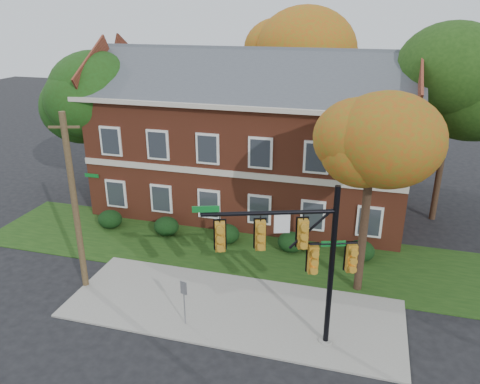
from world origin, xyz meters
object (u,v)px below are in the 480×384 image
(hedge_far_left, at_px, (110,219))
(tree_far_rear, at_px, (297,53))
(utility_pole, at_px, (75,204))
(hedge_left, at_px, (166,226))
(apartment_building, at_px, (251,130))
(hedge_right, at_px, (291,242))
(tree_right_rear, at_px, (461,82))
(hedge_far_right, at_px, (360,251))
(traffic_signal, at_px, (300,252))
(sign_post, at_px, (184,296))
(tree_left_rear, at_px, (95,97))
(tree_near_right, at_px, (378,147))
(hedge_center, at_px, (227,234))

(hedge_far_left, xyz_separation_m, tree_far_rear, (8.34, 13.09, 8.32))
(utility_pole, bearing_deg, hedge_left, 59.45)
(apartment_building, xyz_separation_m, utility_pole, (-4.92, -11.04, -0.92))
(hedge_right, distance_m, tree_right_rear, 12.50)
(hedge_far_right, height_order, traffic_signal, traffic_signal)
(apartment_building, bearing_deg, hedge_far_right, -36.89)
(hedge_right, distance_m, sign_post, 7.85)
(utility_pole, bearing_deg, hedge_far_right, 9.15)
(hedge_far_left, bearing_deg, tree_left_rear, 123.42)
(hedge_far_left, relative_size, tree_left_rear, 0.16)
(hedge_far_left, xyz_separation_m, traffic_signal, (11.92, -7.18, 3.42))
(hedge_left, distance_m, tree_far_rear, 16.25)
(sign_post, bearing_deg, tree_near_right, 47.36)
(hedge_far_left, height_order, sign_post, sign_post)
(tree_near_right, xyz_separation_m, utility_pole, (-12.15, -2.95, -2.61))
(apartment_building, distance_m, hedge_left, 7.73)
(hedge_far_right, relative_size, sign_post, 0.70)
(tree_right_rear, bearing_deg, hedge_far_left, -161.55)
(utility_pole, bearing_deg, tree_left_rear, 99.13)
(hedge_right, height_order, tree_near_right, tree_near_right)
(apartment_building, xyz_separation_m, hedge_far_left, (-7.00, -5.25, -4.46))
(apartment_building, relative_size, hedge_center, 13.43)
(hedge_right, xyz_separation_m, tree_far_rear, (-2.16, 13.09, 8.32))
(utility_pole, bearing_deg, hedge_far_left, 93.03)
(apartment_building, bearing_deg, utility_pole, -114.04)
(hedge_right, xyz_separation_m, tree_right_rear, (7.81, 6.11, 7.60))
(tree_right_rear, relative_size, utility_pole, 1.33)
(apartment_building, relative_size, tree_right_rear, 1.77)
(hedge_far_right, distance_m, tree_near_right, 6.77)
(hedge_far_left, height_order, tree_near_right, tree_near_right)
(hedge_right, relative_size, traffic_signal, 0.22)
(tree_right_rear, bearing_deg, hedge_left, -157.58)
(hedge_center, bearing_deg, hedge_far_left, 180.00)
(tree_right_rear, distance_m, sign_post, 18.43)
(hedge_center, xyz_separation_m, traffic_signal, (4.92, -7.18, 3.42))
(hedge_far_left, xyz_separation_m, tree_left_rear, (-2.73, 4.14, 6.16))
(tree_right_rear, xyz_separation_m, sign_post, (-10.81, -13.31, -6.75))
(tree_near_right, relative_size, sign_post, 4.26)
(tree_right_rear, bearing_deg, tree_left_rear, -174.64)
(traffic_signal, xyz_separation_m, utility_pole, (-9.85, 1.39, 0.12))
(traffic_signal, relative_size, utility_pole, 0.79)
(hedge_left, bearing_deg, tree_right_rear, 22.42)
(hedge_far_left, bearing_deg, tree_near_right, -11.27)
(hedge_right, distance_m, tree_near_right, 7.72)
(tree_near_right, height_order, traffic_signal, tree_near_right)
(tree_right_rear, height_order, tree_far_rear, tree_far_rear)
(hedge_far_right, xyz_separation_m, tree_left_rear, (-16.73, 4.14, 6.16))
(hedge_far_right, relative_size, tree_far_rear, 0.12)
(hedge_far_right, height_order, utility_pole, utility_pole)
(hedge_far_right, relative_size, tree_left_rear, 0.16)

